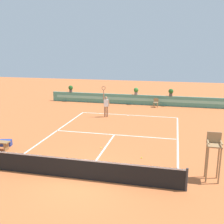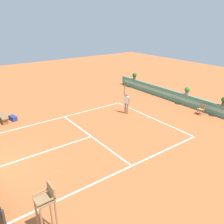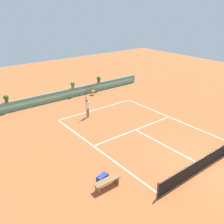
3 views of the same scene
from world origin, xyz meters
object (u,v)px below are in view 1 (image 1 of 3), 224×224
object	(u,v)px
gear_bag	(5,143)
potted_plant_centre	(136,91)
potted_plant_right	(171,92)
umpire_chair	(214,151)
tennis_player	(106,105)
tennis_ball_mid_court	(101,148)
tennis_ball_near_baseline	(141,158)
ball_kid_chair	(156,102)
potted_plant_far_left	(71,88)

from	to	relation	value
gear_bag	potted_plant_centre	distance (m)	14.72
potted_plant_right	umpire_chair	bearing A→B (deg)	-82.09
tennis_player	tennis_ball_mid_court	distance (m)	7.26
tennis_ball_near_baseline	potted_plant_centre	xyz separation A→B (m)	(-2.25, 13.49, 1.38)
umpire_chair	tennis_ball_near_baseline	world-z (taller)	umpire_chair
umpire_chair	ball_kid_chair	size ratio (longest dim) A/B	2.52
umpire_chair	tennis_ball_mid_court	xyz separation A→B (m)	(-5.74, 2.54, -1.31)
potted_plant_far_left	umpire_chair	bearing A→B (deg)	-50.38
umpire_chair	tennis_ball_near_baseline	distance (m)	3.89
tennis_player	potted_plant_right	distance (m)	7.56
tennis_ball_near_baseline	tennis_ball_mid_court	xyz separation A→B (m)	(-2.46, 0.90, 0.00)
ball_kid_chair	tennis_ball_near_baseline	xyz separation A→B (m)	(0.19, -12.75, -0.44)
tennis_player	tennis_ball_near_baseline	distance (m)	8.93
ball_kid_chair	potted_plant_right	xyz separation A→B (m)	(1.36, 0.73, 0.93)
umpire_chair	potted_plant_right	distance (m)	15.27
potted_plant_centre	ball_kid_chair	bearing A→B (deg)	-19.54
tennis_player	umpire_chair	bearing A→B (deg)	-52.95
tennis_ball_mid_court	potted_plant_centre	size ratio (longest dim) A/B	0.09
potted_plant_centre	potted_plant_right	world-z (taller)	same
gear_bag	potted_plant_far_left	distance (m)	13.57
gear_bag	potted_plant_right	xyz separation A→B (m)	(9.25, 13.46, 1.23)
umpire_chair	tennis_ball_mid_court	size ratio (longest dim) A/B	31.47
umpire_chair	potted_plant_centre	xyz separation A→B (m)	(-5.53, 15.13, 0.07)
ball_kid_chair	gear_bag	bearing A→B (deg)	-121.77
potted_plant_right	potted_plant_far_left	bearing A→B (deg)	180.00
umpire_chair	tennis_ball_mid_court	distance (m)	6.42
umpire_chair	ball_kid_chair	bearing A→B (deg)	103.54
potted_plant_centre	potted_plant_far_left	xyz separation A→B (m)	(-6.99, 0.00, 0.00)
umpire_chair	potted_plant_right	size ratio (longest dim) A/B	2.96
tennis_player	potted_plant_centre	size ratio (longest dim) A/B	3.57
umpire_chair	ball_kid_chair	world-z (taller)	umpire_chair
umpire_chair	tennis_player	bearing A→B (deg)	127.05
potted_plant_centre	potted_plant_right	bearing A→B (deg)	0.00
tennis_ball_mid_court	ball_kid_chair	bearing A→B (deg)	79.13
tennis_player	potted_plant_right	size ratio (longest dim) A/B	3.57
gear_bag	tennis_ball_mid_court	size ratio (longest dim) A/B	10.29
ball_kid_chair	potted_plant_right	distance (m)	1.81
ball_kid_chair	tennis_ball_mid_court	world-z (taller)	ball_kid_chair
ball_kid_chair	tennis_player	bearing A→B (deg)	-128.03
ball_kid_chair	tennis_ball_mid_court	bearing A→B (deg)	-100.87
gear_bag	potted_plant_right	distance (m)	16.38
ball_kid_chair	potted_plant_far_left	xyz separation A→B (m)	(-9.05, 0.73, 0.93)
gear_bag	tennis_ball_mid_court	world-z (taller)	gear_bag
gear_bag	tennis_ball_near_baseline	size ratio (longest dim) A/B	10.29
ball_kid_chair	tennis_player	distance (m)	6.14
gear_bag	potted_plant_centre	xyz separation A→B (m)	(5.82, 13.46, 1.23)
potted_plant_far_left	tennis_player	bearing A→B (deg)	-46.36
gear_bag	potted_plant_right	world-z (taller)	potted_plant_right
ball_kid_chair	potted_plant_centre	bearing A→B (deg)	160.46
potted_plant_far_left	gear_bag	bearing A→B (deg)	-85.04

